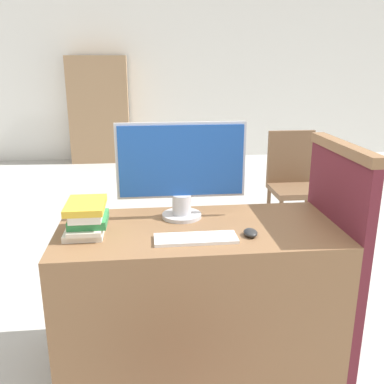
{
  "coord_description": "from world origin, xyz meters",
  "views": [
    {
      "loc": [
        -0.24,
        -1.63,
        1.56
      ],
      "look_at": [
        -0.03,
        0.29,
        0.97
      ],
      "focal_mm": 40.0,
      "sensor_mm": 36.0,
      "label": 1
    }
  ],
  "objects_px": {
    "monitor": "(181,169)",
    "keyboard": "(196,239)",
    "far_chair": "(293,178)",
    "mouse": "(250,233)",
    "book_stack": "(87,218)"
  },
  "relations": [
    {
      "from": "book_stack",
      "to": "far_chair",
      "type": "distance_m",
      "value": 2.46
    },
    {
      "from": "mouse",
      "to": "far_chair",
      "type": "height_order",
      "value": "far_chair"
    },
    {
      "from": "keyboard",
      "to": "mouse",
      "type": "relative_size",
      "value": 4.05
    },
    {
      "from": "keyboard",
      "to": "far_chair",
      "type": "bearing_deg",
      "value": 59.36
    },
    {
      "from": "keyboard",
      "to": "mouse",
      "type": "distance_m",
      "value": 0.26
    },
    {
      "from": "mouse",
      "to": "book_stack",
      "type": "bearing_deg",
      "value": 171.63
    },
    {
      "from": "keyboard",
      "to": "far_chair",
      "type": "height_order",
      "value": "far_chair"
    },
    {
      "from": "mouse",
      "to": "book_stack",
      "type": "distance_m",
      "value": 0.77
    },
    {
      "from": "book_stack",
      "to": "keyboard",
      "type": "bearing_deg",
      "value": -15.19
    },
    {
      "from": "monitor",
      "to": "far_chair",
      "type": "bearing_deg",
      "value": 53.89
    },
    {
      "from": "keyboard",
      "to": "book_stack",
      "type": "relative_size",
      "value": 1.36
    },
    {
      "from": "mouse",
      "to": "keyboard",
      "type": "bearing_deg",
      "value": -174.78
    },
    {
      "from": "keyboard",
      "to": "mouse",
      "type": "xyz_separation_m",
      "value": [
        0.26,
        0.02,
        0.01
      ]
    },
    {
      "from": "monitor",
      "to": "keyboard",
      "type": "relative_size",
      "value": 1.73
    },
    {
      "from": "monitor",
      "to": "far_chair",
      "type": "height_order",
      "value": "monitor"
    }
  ]
}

